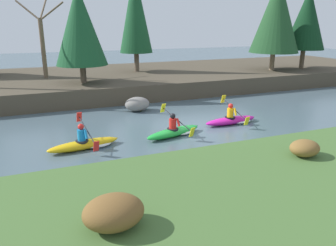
{
  "coord_description": "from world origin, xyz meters",
  "views": [
    {
      "loc": [
        -6.57,
        -12.91,
        4.57
      ],
      "look_at": [
        -1.72,
        -0.7,
        0.55
      ],
      "focal_mm": 35.0,
      "sensor_mm": 36.0,
      "label": 1
    }
  ],
  "objects_px": {
    "kayaker_lead": "(233,120)",
    "kayaker_middle": "(176,131)",
    "kayaker_trailing": "(87,143)",
    "boulder_midstream": "(137,104)"
  },
  "relations": [
    {
      "from": "kayaker_trailing",
      "to": "boulder_midstream",
      "type": "xyz_separation_m",
      "value": [
        3.38,
        4.63,
        0.18
      ]
    },
    {
      "from": "kayaker_middle",
      "to": "boulder_midstream",
      "type": "bearing_deg",
      "value": 77.96
    },
    {
      "from": "kayaker_middle",
      "to": "boulder_midstream",
      "type": "relative_size",
      "value": 2.04
    },
    {
      "from": "kayaker_middle",
      "to": "kayaker_trailing",
      "type": "bearing_deg",
      "value": 165.33
    },
    {
      "from": "kayaker_lead",
      "to": "kayaker_middle",
      "type": "bearing_deg",
      "value": -173.16
    },
    {
      "from": "kayaker_lead",
      "to": "kayaker_middle",
      "type": "distance_m",
      "value": 3.22
    },
    {
      "from": "kayaker_lead",
      "to": "kayaker_middle",
      "type": "xyz_separation_m",
      "value": [
        -3.17,
        -0.56,
        0.0
      ]
    },
    {
      "from": "kayaker_lead",
      "to": "kayaker_middle",
      "type": "relative_size",
      "value": 1.01
    },
    {
      "from": "kayaker_middle",
      "to": "kayaker_lead",
      "type": "bearing_deg",
      "value": -6.45
    },
    {
      "from": "kayaker_trailing",
      "to": "boulder_midstream",
      "type": "height_order",
      "value": "kayaker_trailing"
    }
  ]
}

